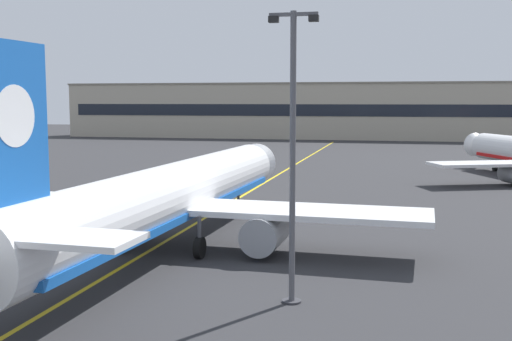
# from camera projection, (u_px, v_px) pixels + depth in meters

# --- Properties ---
(ground_plane) EXTENTS (400.00, 400.00, 0.00)m
(ground_plane) POSITION_uv_depth(u_px,v_px,m) (14.00, 337.00, 24.88)
(ground_plane) COLOR #2D2D30
(taxiway_centreline) EXTENTS (2.76, 179.99, 0.01)m
(taxiway_centreline) POSITION_uv_depth(u_px,v_px,m) (219.00, 209.00, 53.99)
(taxiway_centreline) COLOR yellow
(taxiway_centreline) RESTS_ON ground
(airliner_foreground) EXTENTS (32.20, 41.51, 11.65)m
(airliner_foreground) POSITION_uv_depth(u_px,v_px,m) (171.00, 196.00, 39.34)
(airliner_foreground) COLOR white
(airliner_foreground) RESTS_ON ground
(apron_lamp_post) EXTENTS (2.24, 0.90, 13.31)m
(apron_lamp_post) POSITION_uv_depth(u_px,v_px,m) (293.00, 154.00, 28.45)
(apron_lamp_post) COLOR #515156
(apron_lamp_post) RESTS_ON ground
(safety_cone_by_nose_gear) EXTENTS (0.44, 0.44, 0.55)m
(safety_cone_by_nose_gear) POSITION_uv_depth(u_px,v_px,m) (234.00, 206.00, 54.32)
(safety_cone_by_nose_gear) COLOR orange
(safety_cone_by_nose_gear) RESTS_ON ground
(terminal_building) EXTENTS (125.34, 12.40, 13.60)m
(terminal_building) POSITION_uv_depth(u_px,v_px,m) (314.00, 111.00, 153.75)
(terminal_building) COLOR #B2A893
(terminal_building) RESTS_ON ground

